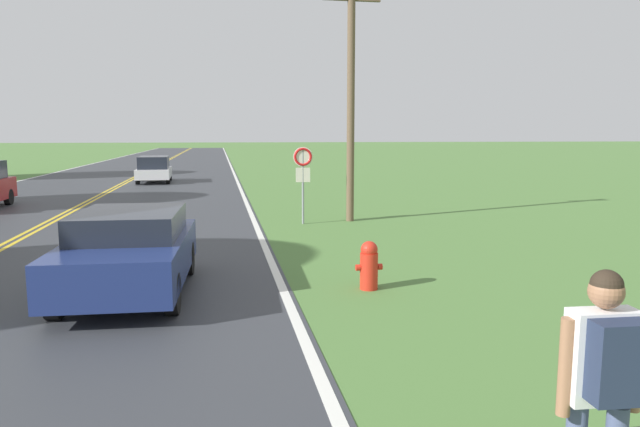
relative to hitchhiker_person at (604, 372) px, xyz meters
name	(u,v)px	position (x,y,z in m)	size (l,w,h in m)	color
hitchhiker_person	(604,372)	(0.00, 0.00, 0.00)	(0.62, 0.45, 1.84)	#475175
fire_hydrant	(369,265)	(0.01, 6.28, -0.68)	(0.48, 0.32, 0.87)	red
traffic_sign	(303,166)	(-0.05, 13.89, 0.66)	(0.60, 0.10, 2.37)	gray
utility_pole_midground	(351,98)	(1.52, 14.27, 2.74)	(1.80, 0.24, 7.43)	brown
car_dark_blue_sedan_nearest	(130,251)	(-4.14, 6.74, -0.37)	(2.09, 4.18, 1.44)	black
car_white_hatchback_mid_near	(154,169)	(-6.23, 30.58, -0.33)	(1.97, 4.08, 1.51)	black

